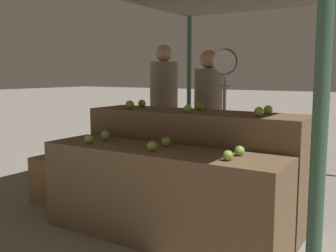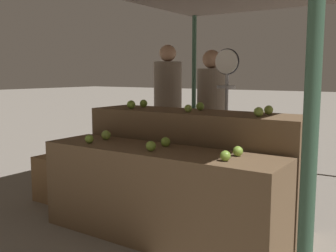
{
  "view_description": "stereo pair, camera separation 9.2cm",
  "coord_description": "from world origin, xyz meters",
  "views": [
    {
      "loc": [
        1.76,
        -2.63,
        1.38
      ],
      "look_at": [
        -0.1,
        0.3,
        0.92
      ],
      "focal_mm": 42.0,
      "sensor_mm": 36.0,
      "label": 1
    },
    {
      "loc": [
        1.83,
        -2.58,
        1.38
      ],
      "look_at": [
        -0.1,
        0.3,
        0.92
      ],
      "focal_mm": 42.0,
      "sensor_mm": 36.0,
      "label": 2
    }
  ],
  "objects": [
    {
      "name": "apple_back_1",
      "position": [
        0.0,
        0.49,
        1.07
      ],
      "size": [
        0.07,
        0.07,
        0.07
      ],
      "primitive_type": "sphere",
      "color": "#8EB247",
      "rests_on": "display_counter_back"
    },
    {
      "name": "apple_front_4",
      "position": [
        -0.0,
        0.12,
        0.81
      ],
      "size": [
        0.08,
        0.08,
        0.08
      ],
      "primitive_type": "sphere",
      "color": "#7AA338",
      "rests_on": "display_counter_front"
    },
    {
      "name": "apple_front_2",
      "position": [
        0.66,
        -0.1,
        0.81
      ],
      "size": [
        0.08,
        0.08,
        0.08
      ],
      "primitive_type": "sphere",
      "color": "#7AA338",
      "rests_on": "display_counter_front"
    },
    {
      "name": "display_counter_back",
      "position": [
        0.0,
        0.6,
        0.52
      ],
      "size": [
        2.12,
        0.55,
        1.04
      ],
      "primitive_type": "cube",
      "color": "brown",
      "rests_on": "ground_plane"
    },
    {
      "name": "apple_back_4",
      "position": [
        -0.0,
        0.71,
        1.08
      ],
      "size": [
        0.08,
        0.08,
        0.08
      ],
      "primitive_type": "sphere",
      "color": "#7AA338",
      "rests_on": "display_counter_back"
    },
    {
      "name": "apple_front_0",
      "position": [
        -0.66,
        -0.12,
        0.81
      ],
      "size": [
        0.08,
        0.08,
        0.08
      ],
      "primitive_type": "sphere",
      "color": "#84AD3D",
      "rests_on": "display_counter_front"
    },
    {
      "name": "apple_front_3",
      "position": [
        -0.66,
        0.1,
        0.82
      ],
      "size": [
        0.09,
        0.09,
        0.09
      ],
      "primitive_type": "sphere",
      "color": "#8EB247",
      "rests_on": "display_counter_front"
    },
    {
      "name": "apple_back_5",
      "position": [
        0.67,
        0.72,
        1.07
      ],
      "size": [
        0.08,
        0.08,
        0.08
      ],
      "primitive_type": "sphere",
      "color": "#8EB247",
      "rests_on": "display_counter_back"
    },
    {
      "name": "apple_back_0",
      "position": [
        -0.66,
        0.48,
        1.08
      ],
      "size": [
        0.09,
        0.09,
        0.09
      ],
      "primitive_type": "sphere",
      "color": "#7AA338",
      "rests_on": "display_counter_back"
    },
    {
      "name": "apple_front_5",
      "position": [
        0.67,
        0.1,
        0.81
      ],
      "size": [
        0.08,
        0.08,
        0.08
      ],
      "primitive_type": "sphere",
      "color": "#84AD3D",
      "rests_on": "display_counter_front"
    },
    {
      "name": "apple_back_3",
      "position": [
        -0.67,
        0.7,
        1.08
      ],
      "size": [
        0.08,
        0.08,
        0.08
      ],
      "primitive_type": "sphere",
      "color": "#7AA338",
      "rests_on": "display_counter_back"
    },
    {
      "name": "person_customer_left",
      "position": [
        -1.28,
        2.06,
        1.03
      ],
      "size": [
        0.47,
        0.47,
        1.79
      ],
      "rotation": [
        0.0,
        0.0,
        2.91
      ],
      "color": "#2D2D38",
      "rests_on": "ground_plane"
    },
    {
      "name": "person_vendor_at_scale",
      "position": [
        -0.34,
        1.6,
        0.97
      ],
      "size": [
        0.45,
        0.45,
        1.67
      ],
      "rotation": [
        0.0,
        0.0,
        2.68
      ],
      "color": "#2D2D38",
      "rests_on": "ground_plane"
    },
    {
      "name": "apple_back_2",
      "position": [
        0.67,
        0.49,
        1.08
      ],
      "size": [
        0.08,
        0.08,
        0.08
      ],
      "primitive_type": "sphere",
      "color": "#8EB247",
      "rests_on": "display_counter_back"
    },
    {
      "name": "apple_front_1",
      "position": [
        0.01,
        -0.1,
        0.81
      ],
      "size": [
        0.08,
        0.08,
        0.08
      ],
      "primitive_type": "sphere",
      "color": "#84AD3D",
      "rests_on": "display_counter_front"
    },
    {
      "name": "display_counter_front",
      "position": [
        0.0,
        0.0,
        0.39
      ],
      "size": [
        2.12,
        0.55,
        0.77
      ],
      "primitive_type": "cube",
      "color": "brown",
      "rests_on": "ground_plane"
    },
    {
      "name": "produce_scale",
      "position": [
        0.01,
        1.27,
        1.2
      ],
      "size": [
        0.28,
        0.2,
        1.65
      ],
      "color": "#99999E",
      "rests_on": "ground_plane"
    },
    {
      "name": "ground_plane",
      "position": [
        0.0,
        0.0,
        0.0
      ],
      "size": [
        60.0,
        60.0,
        0.0
      ],
      "primitive_type": "plane",
      "color": "gray"
    },
    {
      "name": "wooden_crate_side",
      "position": [
        -1.48,
        0.3,
        0.24
      ],
      "size": [
        0.49,
        0.49,
        0.49
      ],
      "primitive_type": "cube",
      "color": "olive",
      "rests_on": "ground_plane"
    }
  ]
}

